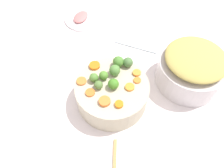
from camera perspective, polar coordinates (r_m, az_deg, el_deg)
name	(u,v)px	position (r m, az deg, el deg)	size (l,w,h in m)	color
tabletop	(102,101)	(0.88, -2.58, -4.40)	(2.40, 2.40, 0.02)	white
serving_bowl_carrots	(112,93)	(0.83, 0.00, -2.33)	(0.27, 0.27, 0.10)	#B6AD94
metal_pot	(190,72)	(0.93, 19.34, 2.94)	(0.26, 0.26, 0.11)	#BFB9BB
stuffing_mound	(196,58)	(0.87, 20.74, 6.13)	(0.23, 0.23, 0.05)	tan
carrot_slice_0	(119,104)	(0.74, 1.81, -5.19)	(0.03, 0.03, 0.01)	orange
carrot_slice_1	(95,66)	(0.84, -4.47, 4.72)	(0.04, 0.04, 0.01)	orange
carrot_slice_2	(105,101)	(0.75, -1.90, -4.43)	(0.04, 0.04, 0.01)	orange
carrot_slice_3	(130,87)	(0.78, 4.56, -0.78)	(0.03, 0.03, 0.01)	orange
carrot_slice_4	(137,73)	(0.82, 6.32, 2.86)	(0.03, 0.03, 0.01)	orange
carrot_slice_5	(82,81)	(0.80, -7.79, 0.74)	(0.04, 0.04, 0.01)	orange
carrot_slice_6	(137,80)	(0.80, 6.46, 0.93)	(0.03, 0.03, 0.01)	orange
carrot_slice_7	(90,93)	(0.77, -5.61, -2.19)	(0.03, 0.03, 0.01)	orange
brussels_sprout_0	(118,62)	(0.83, 1.62, 5.73)	(0.04, 0.04, 0.04)	#477F2F
brussels_sprout_1	(114,70)	(0.81, 0.55, 3.66)	(0.04, 0.04, 0.04)	#51843B
brussels_sprout_2	(104,75)	(0.79, -2.16, 2.19)	(0.03, 0.03, 0.03)	#50872E
brussels_sprout_3	(113,84)	(0.77, 0.36, 0.02)	(0.04, 0.04, 0.04)	#428224
brussels_sprout_4	(94,78)	(0.79, -4.70, 1.58)	(0.03, 0.03, 0.03)	#508033
brussels_sprout_5	(128,62)	(0.83, 4.10, 5.56)	(0.04, 0.04, 0.04)	#48733C
brussels_sprout_6	(99,86)	(0.77, -3.24, -0.44)	(0.03, 0.03, 0.03)	#517837
ham_plate	(84,18)	(1.20, -7.07, 16.44)	(0.20, 0.20, 0.01)	white
ham_slice_main	(81,17)	(1.18, -7.98, 16.63)	(0.10, 0.06, 0.02)	#C9716F
dish_towel	(139,40)	(1.08, 6.86, 11.19)	(0.20, 0.12, 0.01)	#A5B4B9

